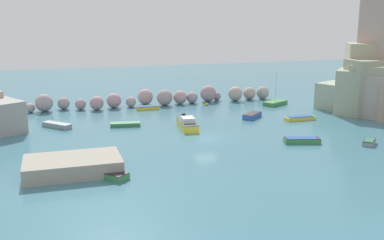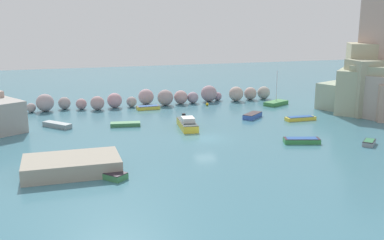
% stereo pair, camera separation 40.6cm
% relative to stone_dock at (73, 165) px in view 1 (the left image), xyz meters
% --- Properties ---
extents(cove_water, '(160.00, 160.00, 0.00)m').
position_rel_stone_dock_xyz_m(cove_water, '(15.53, 7.89, -0.72)').
color(cove_water, teal).
rests_on(cove_water, ground).
extents(cliff_headland_right, '(19.41, 16.65, 16.46)m').
position_rel_stone_dock_xyz_m(cliff_headland_right, '(45.06, 14.57, 3.57)').
color(cliff_headland_right, '#A5998F').
rests_on(cliff_headland_right, ground).
extents(rock_breakwater, '(43.66, 4.51, 2.70)m').
position_rel_stone_dock_xyz_m(rock_breakwater, '(14.57, 29.63, 0.42)').
color(rock_breakwater, '#B78D95').
rests_on(rock_breakwater, ground).
extents(stone_dock, '(8.65, 5.31, 1.44)m').
position_rel_stone_dock_xyz_m(stone_dock, '(0.00, 0.00, 0.00)').
color(stone_dock, '#9F9786').
rests_on(stone_dock, ground).
extents(channel_buoy, '(0.49, 0.49, 0.49)m').
position_rel_stone_dock_xyz_m(channel_buoy, '(22.08, 26.62, -0.48)').
color(channel_buoy, gold).
rests_on(channel_buoy, cove_water).
extents(moored_boat_0, '(4.59, 3.67, 5.54)m').
position_rel_stone_dock_xyz_m(moored_boat_0, '(32.91, 24.03, -0.39)').
color(moored_boat_0, '#3C8243').
rests_on(moored_boat_0, cove_water).
extents(moored_boat_1, '(2.44, 2.38, 0.55)m').
position_rel_stone_dock_xyz_m(moored_boat_1, '(32.07, -0.10, -0.43)').
color(moored_boat_1, gray).
rests_on(moored_boat_1, cove_water).
extents(moored_boat_2, '(4.24, 2.48, 0.59)m').
position_rel_stone_dock_xyz_m(moored_boat_2, '(25.30, 2.80, -0.41)').
color(moored_boat_2, '#398D47').
rests_on(moored_boat_2, cove_water).
extents(moored_boat_3, '(2.51, 5.94, 1.51)m').
position_rel_stone_dock_xyz_m(moored_boat_3, '(14.87, 13.22, -0.14)').
color(moored_boat_3, yellow).
rests_on(moored_boat_3, cove_water).
extents(moored_boat_4, '(4.30, 1.26, 0.55)m').
position_rel_stone_dock_xyz_m(moored_boat_4, '(31.04, 13.06, -0.46)').
color(moored_boat_4, yellow).
rests_on(moored_boat_4, cove_water).
extents(moored_boat_5, '(3.70, 3.92, 0.60)m').
position_rel_stone_dock_xyz_m(moored_boat_5, '(-1.07, 18.58, -0.42)').
color(moored_boat_5, gray).
rests_on(moored_boat_5, cove_water).
extents(moored_boat_6, '(3.38, 1.52, 0.67)m').
position_rel_stone_dock_xyz_m(moored_boat_6, '(-0.91, 4.50, -0.40)').
color(moored_boat_6, navy).
rests_on(moored_boat_6, cove_water).
extents(moored_boat_7, '(3.88, 4.22, 0.58)m').
position_rel_stone_dock_xyz_m(moored_boat_7, '(2.77, -1.88, -0.43)').
color(moored_boat_7, '#40844E').
rests_on(moored_boat_7, cove_water).
extents(moored_boat_8, '(3.60, 3.41, 0.68)m').
position_rel_stone_dock_xyz_m(moored_boat_8, '(25.33, 16.33, -0.38)').
color(moored_boat_8, '#385CB7').
rests_on(moored_boat_8, cove_water).
extents(moored_boat_9, '(3.48, 1.44, 0.56)m').
position_rel_stone_dock_xyz_m(moored_boat_9, '(12.48, 26.56, -0.43)').
color(moored_boat_9, yellow).
rests_on(moored_boat_9, cove_water).
extents(moored_boat_10, '(4.02, 2.01, 0.48)m').
position_rel_stone_dock_xyz_m(moored_boat_10, '(7.46, 16.72, -0.48)').
color(moored_boat_10, '#3C7B4A').
rests_on(moored_boat_10, cove_water).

